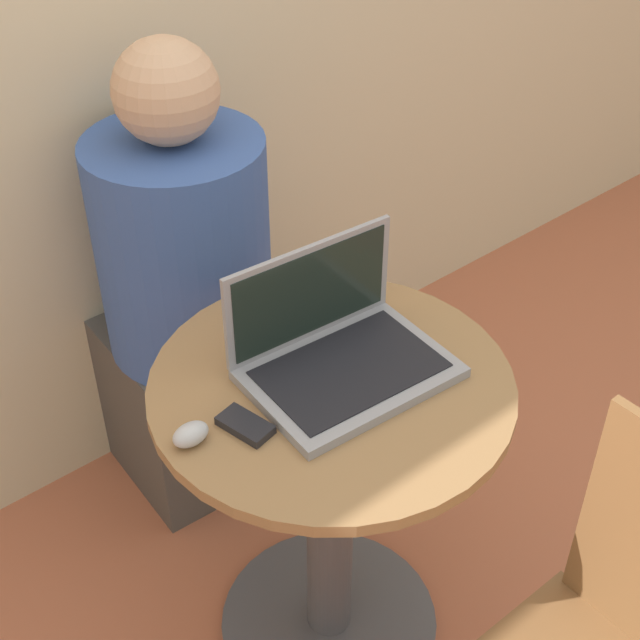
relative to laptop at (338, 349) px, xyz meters
name	(u,v)px	position (x,y,z in m)	size (l,w,h in m)	color
ground_plane	(329,622)	(-0.03, -0.02, -0.78)	(12.00, 12.00, 0.00)	#B26042
round_table	(330,484)	(-0.03, -0.02, -0.32)	(0.66, 0.66, 0.74)	#4C4C51
laptop	(338,349)	(0.00, 0.00, 0.00)	(0.37, 0.28, 0.22)	gray
cell_phone	(244,424)	(-0.22, -0.02, -0.03)	(0.07, 0.10, 0.02)	black
computer_mouse	(191,434)	(-0.31, 0.01, -0.02)	(0.06, 0.04, 0.04)	#B2B2B7
person_seated	(178,314)	(0.02, 0.62, -0.29)	(0.40, 0.61, 1.19)	#4C4742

